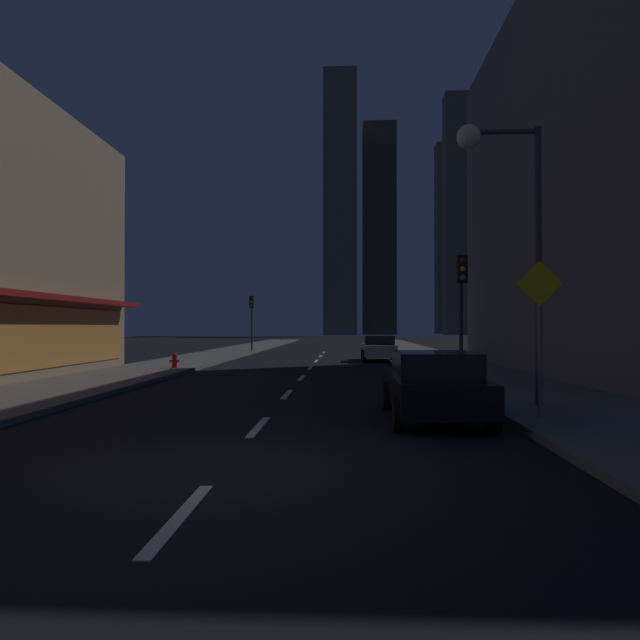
{
  "coord_description": "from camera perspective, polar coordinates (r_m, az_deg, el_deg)",
  "views": [
    {
      "loc": [
        1.73,
        -7.73,
        1.99
      ],
      "look_at": [
        0.0,
        28.61,
        2.4
      ],
      "focal_mm": 31.2,
      "sensor_mm": 36.0,
      "label": 1
    }
  ],
  "objects": [
    {
      "name": "pedestrian_crossing_sign",
      "position": [
        11.96,
        21.6,
        -0.48
      ],
      "size": [
        0.91,
        0.08,
        3.15
      ],
      "color": "slate",
      "rests_on": "sidewalk_right"
    },
    {
      "name": "skyscraper_distant_tall",
      "position": [
        131.69,
        2.08,
        11.76
      ],
      "size": [
        7.58,
        8.65,
        60.6
      ],
      "primitive_type": "cube",
      "color": "#5D5846",
      "rests_on": "ground"
    },
    {
      "name": "sidewalk_right",
      "position": [
        40.12,
        10.29,
        -3.38
      ],
      "size": [
        4.0,
        76.0,
        0.15
      ],
      "primitive_type": "cube",
      "color": "#605E59",
      "rests_on": "ground"
    },
    {
      "name": "traffic_light_far_left",
      "position": [
        42.69,
        -7.03,
        0.97
      ],
      "size": [
        0.32,
        0.48,
        4.2
      ],
      "color": "#2D2D2D",
      "rests_on": "sidewalk_left"
    },
    {
      "name": "skyscraper_distant_short",
      "position": [
        135.52,
        14.03,
        10.45
      ],
      "size": [
        6.67,
        5.06,
        56.07
      ],
      "primitive_type": "cube",
      "color": "brown",
      "rests_on": "ground"
    },
    {
      "name": "traffic_light_near_right",
      "position": [
        18.75,
        14.33,
        3.04
      ],
      "size": [
        0.32,
        0.48,
        4.2
      ],
      "color": "#2D2D2D",
      "rests_on": "sidewalk_right"
    },
    {
      "name": "skyscraper_distant_mid",
      "position": [
        137.64,
        6.07,
        9.16
      ],
      "size": [
        7.94,
        8.0,
        50.86
      ],
      "primitive_type": "cube",
      "color": "#38362A",
      "rests_on": "ground"
    },
    {
      "name": "car_parked_near",
      "position": [
        12.14,
        11.64,
        -6.55
      ],
      "size": [
        1.98,
        4.24,
        1.45
      ],
      "color": "black",
      "rests_on": "ground"
    },
    {
      "name": "fire_hydrant_far_left",
      "position": [
        25.55,
        -14.69,
        -4.08
      ],
      "size": [
        0.42,
        0.3,
        0.65
      ],
      "color": "red",
      "rests_on": "sidewalk_left"
    },
    {
      "name": "ground_plane",
      "position": [
        39.82,
        0.23,
        -3.59
      ],
      "size": [
        78.0,
        136.0,
        0.1
      ],
      "primitive_type": "cube",
      "color": "black"
    },
    {
      "name": "skyscraper_distant_slender",
      "position": [
        155.63,
        12.83,
        8.11
      ],
      "size": [
        5.71,
        5.23,
        51.29
      ],
      "primitive_type": "cube",
      "color": "#514D3D",
      "rests_on": "ground"
    },
    {
      "name": "car_parked_far",
      "position": [
        32.18,
        6.06,
        -2.87
      ],
      "size": [
        1.98,
        4.24,
        1.45
      ],
      "color": "silver",
      "rests_on": "ground"
    },
    {
      "name": "street_lamp_right",
      "position": [
        13.98,
        18.19,
        12.09
      ],
      "size": [
        1.96,
        0.56,
        6.58
      ],
      "color": "#38383D",
      "rests_on": "sidewalk_right"
    },
    {
      "name": "sidewalk_left",
      "position": [
        40.72,
        -9.67,
        -3.34
      ],
      "size": [
        4.0,
        76.0,
        0.15
      ],
      "primitive_type": "cube",
      "color": "#605E59",
      "rests_on": "ground"
    },
    {
      "name": "lane_marking_center",
      "position": [
        24.07,
        -1.41,
        -5.38
      ],
      "size": [
        0.16,
        38.6,
        0.01
      ],
      "color": "silver",
      "rests_on": "ground"
    }
  ]
}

